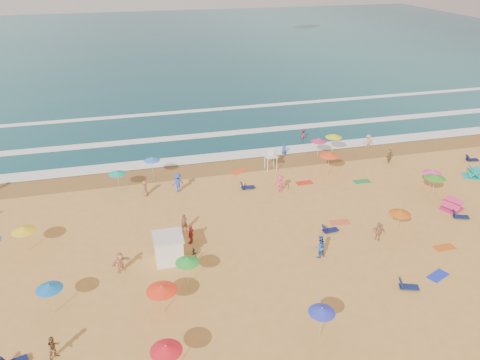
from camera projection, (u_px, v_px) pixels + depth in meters
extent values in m
plane|color=gold|center=(243.00, 228.00, 39.31)|extent=(220.00, 220.00, 0.00)
cube|color=#0C4756|center=(154.00, 46.00, 112.16)|extent=(220.00, 140.00, 0.18)
plane|color=olive|center=(213.00, 168.00, 50.14)|extent=(220.00, 220.00, 0.00)
cube|color=white|center=(209.00, 158.00, 52.27)|extent=(200.00, 2.20, 0.05)
cube|color=white|center=(198.00, 136.00, 58.34)|extent=(200.00, 1.60, 0.05)
cube|color=white|center=(186.00, 112.00, 67.02)|extent=(200.00, 1.20, 0.05)
cube|color=white|center=(169.00, 249.00, 34.91)|extent=(2.00, 2.00, 2.00)
cube|color=silver|center=(168.00, 237.00, 34.44)|extent=(2.20, 2.20, 0.12)
imported|color=black|center=(195.00, 254.00, 35.32)|extent=(0.60, 1.67, 0.87)
cone|color=#C62C5B|center=(319.00, 140.00, 51.72)|extent=(1.74, 1.74, 0.35)
cone|color=#FA491A|center=(329.00, 154.00, 47.55)|extent=(2.04, 2.04, 0.35)
cone|color=#FF3515|center=(162.00, 288.00, 29.46)|extent=(2.00, 2.00, 0.35)
cone|color=yellow|center=(334.00, 136.00, 52.16)|extent=(1.86, 1.86, 0.35)
cone|color=#D55B11|center=(400.00, 212.00, 37.56)|extent=(1.75, 1.75, 0.35)
cone|color=blue|center=(49.00, 287.00, 29.29)|extent=(1.68, 1.68, 0.35)
cone|color=#2B38C4|center=(322.00, 310.00, 27.29)|extent=(1.62, 1.62, 0.35)
cone|color=green|center=(187.00, 260.00, 31.77)|extent=(1.67, 1.67, 0.35)
cone|color=yellow|center=(23.00, 229.00, 35.62)|extent=(1.82, 1.82, 0.35)
cone|color=#FD38A5|center=(432.00, 172.00, 44.71)|extent=(1.81, 1.81, 0.35)
cone|color=#13A289|center=(117.00, 172.00, 44.26)|extent=(1.64, 1.64, 0.35)
cone|color=red|center=(166.00, 348.00, 24.66)|extent=(1.75, 1.75, 0.35)
cone|color=#366EF4|center=(152.00, 159.00, 46.58)|extent=(1.62, 1.62, 0.35)
cone|color=green|center=(435.00, 177.00, 43.25)|extent=(1.92, 1.92, 0.35)
cube|color=#0F164F|center=(330.00, 230.00, 38.74)|extent=(1.35, 0.67, 0.34)
cube|color=#101F51|center=(409.00, 287.00, 32.25)|extent=(1.41, 0.98, 0.34)
cube|color=#0E1B49|center=(461.00, 217.00, 40.68)|extent=(1.42, 1.00, 0.34)
cube|color=#0E1449|center=(472.00, 160.00, 51.66)|extent=(1.38, 0.80, 0.34)
cube|color=#101A52|center=(248.00, 187.00, 45.69)|extent=(1.32, 0.60, 0.34)
cube|color=#FD481C|center=(239.00, 171.00, 49.31)|extent=(1.90, 1.64, 0.03)
cube|color=#D85B32|center=(340.00, 222.00, 40.13)|extent=(1.77, 1.01, 0.03)
cube|color=red|center=(304.00, 183.00, 46.89)|extent=(1.72, 0.90, 0.03)
cube|color=#2035CB|center=(438.00, 276.00, 33.61)|extent=(1.90, 1.46, 0.03)
cube|color=#21853C|center=(362.00, 181.00, 47.17)|extent=(1.74, 0.94, 0.03)
cube|color=#D45B17|center=(444.00, 248.00, 36.77)|extent=(1.72, 0.90, 0.03)
cube|color=#BA442B|center=(478.00, 174.00, 48.81)|extent=(1.90, 1.49, 0.03)
imported|color=#B42D33|center=(191.00, 234.00, 37.02)|extent=(0.83, 1.02, 1.63)
imported|color=#E1385E|center=(280.00, 184.00, 44.77)|extent=(1.32, 1.18, 1.78)
imported|color=blue|center=(284.00, 150.00, 53.03)|extent=(0.64, 0.49, 1.58)
imported|color=#9F6C49|center=(145.00, 188.00, 44.23)|extent=(0.63, 0.83, 1.53)
imported|color=tan|center=(121.00, 262.00, 33.75)|extent=(1.53, 1.10, 1.59)
imported|color=#2752B6|center=(320.00, 247.00, 35.30)|extent=(1.04, 0.90, 1.83)
imported|color=olive|center=(389.00, 156.00, 51.03)|extent=(1.37, 1.36, 1.58)
imported|color=blue|center=(178.00, 183.00, 44.86)|extent=(1.37, 1.04, 1.88)
imported|color=brown|center=(184.00, 223.00, 38.67)|extent=(0.59, 0.42, 1.53)
imported|color=tan|center=(368.00, 142.00, 55.20)|extent=(1.31, 1.08, 1.76)
imported|color=#C4315F|center=(304.00, 135.00, 57.32)|extent=(0.91, 0.95, 1.55)
imported|color=tan|center=(378.00, 231.00, 37.39)|extent=(1.01, 0.84, 1.61)
imported|color=brown|center=(54.00, 348.00, 26.54)|extent=(0.97, 0.94, 1.58)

